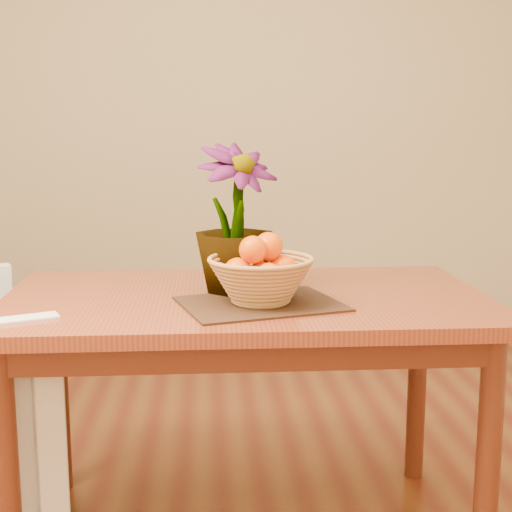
{
  "coord_description": "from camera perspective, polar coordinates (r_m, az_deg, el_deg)",
  "views": [
    {
      "loc": [
        -0.11,
        -1.72,
        1.22
      ],
      "look_at": [
        0.03,
        0.23,
        0.88
      ],
      "focal_mm": 50.0,
      "sensor_mm": 36.0,
      "label": 1
    }
  ],
  "objects": [
    {
      "name": "table",
      "position": [
        2.1,
        -0.82,
        -5.44
      ],
      "size": [
        1.4,
        0.8,
        0.75
      ],
      "color": "maroon",
      "rests_on": "floor"
    },
    {
      "name": "wall_back",
      "position": [
        3.98,
        -2.42,
        11.79
      ],
      "size": [
        4.0,
        0.02,
        2.7
      ],
      "primitive_type": "cube",
      "color": "beige",
      "rests_on": "floor"
    },
    {
      "name": "placemat",
      "position": [
        1.96,
        0.38,
        -3.85
      ],
      "size": [
        0.49,
        0.42,
        0.01
      ],
      "primitive_type": "cube",
      "rotation": [
        0.0,
        0.0,
        0.28
      ],
      "color": "#341C12",
      "rests_on": "table"
    },
    {
      "name": "orange_pile",
      "position": [
        1.93,
        0.4,
        -0.66
      ],
      "size": [
        0.21,
        0.2,
        0.14
      ],
      "rotation": [
        0.0,
        0.0,
        -0.34
      ],
      "color": "#FD5E04",
      "rests_on": "wicker_basket"
    },
    {
      "name": "potted_plant",
      "position": [
        2.07,
        -1.68,
        2.99
      ],
      "size": [
        0.34,
        0.34,
        0.44
      ],
      "primitive_type": "imported",
      "rotation": [
        0.0,
        0.0,
        0.55
      ],
      "color": "#124113",
      "rests_on": "table"
    },
    {
      "name": "wicker_basket",
      "position": [
        1.94,
        0.38,
        -2.08
      ],
      "size": [
        0.29,
        0.29,
        0.12
      ],
      "color": "#B58A4B",
      "rests_on": "placemat"
    }
  ]
}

